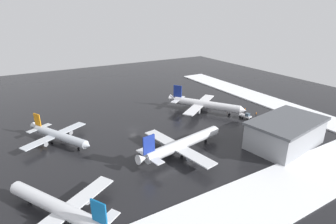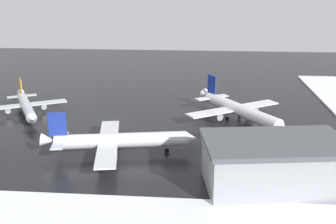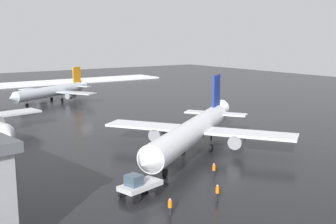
{
  "view_description": "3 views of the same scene",
  "coord_description": "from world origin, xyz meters",
  "px_view_note": "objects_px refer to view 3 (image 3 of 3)",
  "views": [
    {
      "loc": [
        -32.16,
        -80.77,
        39.87
      ],
      "look_at": [
        13.56,
        -1.92,
        4.62
      ],
      "focal_mm": 28.0,
      "sensor_mm": 36.0,
      "label": 1
    },
    {
      "loc": [
        23.61,
        -104.98,
        35.12
      ],
      "look_at": [
        15.0,
        -4.49,
        3.87
      ],
      "focal_mm": 45.0,
      "sensor_mm": 36.0,
      "label": 2
    },
    {
      "loc": [
        77.54,
        -34.41,
        16.13
      ],
      "look_at": [
        20.52,
        5.66,
        3.64
      ],
      "focal_mm": 45.0,
      "sensor_mm": 36.0,
      "label": 3
    }
  ],
  "objects_px": {
    "airplane_parked_portside": "(52,91)",
    "ground_crew_near_tug": "(170,206)",
    "airplane_parked_starboard": "(193,131)",
    "ground_crew_beside_wing": "(217,192)",
    "pushback_tug": "(139,185)",
    "ground_crew_by_nose_gear": "(214,169)"
  },
  "relations": [
    {
      "from": "ground_crew_beside_wing",
      "to": "airplane_parked_starboard",
      "type": "bearing_deg",
      "value": -29.6
    },
    {
      "from": "airplane_parked_portside",
      "to": "ground_crew_near_tug",
      "type": "xyz_separation_m",
      "value": [
        72.78,
        -15.43,
        -1.71
      ]
    },
    {
      "from": "pushback_tug",
      "to": "ground_crew_by_nose_gear",
      "type": "relative_size",
      "value": 2.91
    },
    {
      "from": "airplane_parked_starboard",
      "to": "ground_crew_by_nose_gear",
      "type": "distance_m",
      "value": 10.49
    },
    {
      "from": "airplane_parked_portside",
      "to": "pushback_tug",
      "type": "distance_m",
      "value": 68.84
    },
    {
      "from": "airplane_parked_portside",
      "to": "ground_crew_by_nose_gear",
      "type": "relative_size",
      "value": 14.57
    },
    {
      "from": "pushback_tug",
      "to": "ground_crew_by_nose_gear",
      "type": "distance_m",
      "value": 10.27
    },
    {
      "from": "ground_crew_beside_wing",
      "to": "ground_crew_by_nose_gear",
      "type": "distance_m",
      "value": 7.18
    },
    {
      "from": "ground_crew_by_nose_gear",
      "to": "ground_crew_near_tug",
      "type": "bearing_deg",
      "value": -121.61
    },
    {
      "from": "pushback_tug",
      "to": "ground_crew_by_nose_gear",
      "type": "bearing_deg",
      "value": 167.43
    },
    {
      "from": "airplane_parked_portside",
      "to": "ground_crew_beside_wing",
      "type": "bearing_deg",
      "value": 53.29
    },
    {
      "from": "airplane_parked_portside",
      "to": "pushback_tug",
      "type": "relative_size",
      "value": 5.0
    },
    {
      "from": "airplane_parked_starboard",
      "to": "ground_crew_beside_wing",
      "type": "relative_size",
      "value": 17.21
    },
    {
      "from": "airplane_parked_portside",
      "to": "ground_crew_near_tug",
      "type": "relative_size",
      "value": 14.57
    },
    {
      "from": "ground_crew_near_tug",
      "to": "ground_crew_beside_wing",
      "type": "height_order",
      "value": "same"
    },
    {
      "from": "ground_crew_near_tug",
      "to": "ground_crew_beside_wing",
      "type": "distance_m",
      "value": 5.92
    },
    {
      "from": "airplane_parked_starboard",
      "to": "ground_crew_beside_wing",
      "type": "xyz_separation_m",
      "value": [
        14.91,
        -8.76,
        -2.33
      ]
    },
    {
      "from": "airplane_parked_portside",
      "to": "ground_crew_by_nose_gear",
      "type": "distance_m",
      "value": 67.18
    },
    {
      "from": "pushback_tug",
      "to": "ground_crew_beside_wing",
      "type": "height_order",
      "value": "pushback_tug"
    },
    {
      "from": "ground_crew_by_nose_gear",
      "to": "pushback_tug",
      "type": "bearing_deg",
      "value": -150.12
    },
    {
      "from": "airplane_parked_portside",
      "to": "ground_crew_by_nose_gear",
      "type": "height_order",
      "value": "airplane_parked_portside"
    },
    {
      "from": "airplane_parked_portside",
      "to": "ground_crew_by_nose_gear",
      "type": "bearing_deg",
      "value": 56.45
    }
  ]
}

